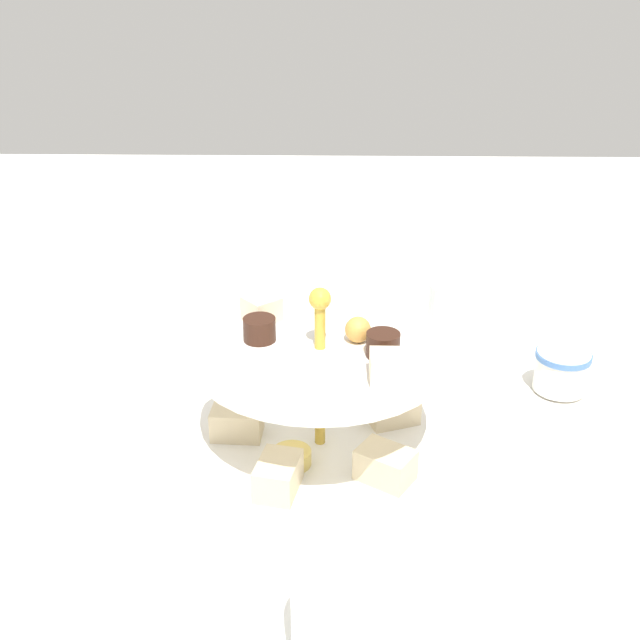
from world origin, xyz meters
name	(u,v)px	position (x,y,z in m)	size (l,w,h in m)	color
ground_plane	(320,451)	(0.00, 0.00, 0.00)	(2.40, 2.40, 0.00)	white
tiered_serving_stand	(320,408)	(0.00, 0.00, 0.05)	(0.28, 0.28, 0.17)	white
water_glass_tall_right	(346,622)	(0.27, 0.02, 0.06)	(0.07, 0.07, 0.12)	silver
water_glass_short_left	(453,316)	(-0.22, 0.16, 0.04)	(0.06, 0.06, 0.08)	silver
teacup_with_saucer	(561,374)	(-0.11, 0.26, 0.02)	(0.09, 0.09, 0.05)	white
water_glass_mid_back	(250,313)	(-0.22, -0.09, 0.04)	(0.06, 0.06, 0.08)	silver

